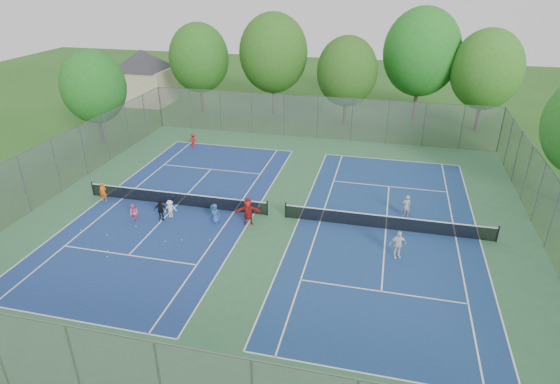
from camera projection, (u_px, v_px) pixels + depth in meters
The scene contains 39 objects.
ground at pixel (276, 216), 30.45m from camera, with size 120.00×120.00×0.00m, color #24541A.
court_pad at pixel (276, 216), 30.44m from camera, with size 32.00×32.00×0.01m, color #2E623C.
court_left at pixel (177, 205), 31.92m from camera, with size 10.97×23.77×0.01m, color navy.
court_right at pixel (386, 229), 28.97m from camera, with size 10.97×23.77×0.01m, color navy.
net_left at pixel (176, 199), 31.73m from camera, with size 12.87×0.10×0.91m, color black.
net_right at pixel (387, 223), 28.78m from camera, with size 12.87×0.10×0.91m, color black.
fence_north at pixel (318, 118), 43.61m from camera, with size 32.00×0.10×4.00m, color gray.
fence_west at pixel (56, 166), 32.95m from camera, with size 32.00×0.10×4.00m, color gray.
fence_east at pixel (553, 217), 26.21m from camera, with size 32.00×0.10×4.00m, color gray.
house at pixel (142, 67), 54.30m from camera, with size 11.03×11.03×7.30m.
tree_nw at pixel (199, 58), 50.13m from camera, with size 6.40×6.40×9.58m.
tree_nl at pixel (273, 53), 49.04m from camera, with size 7.20×7.20×10.69m.
tree_nc at pixel (347, 71), 46.10m from camera, with size 6.00×6.00×8.85m.
tree_nr at pixel (422, 52), 46.54m from camera, with size 7.60×7.60×11.42m.
tree_ne at pixel (487, 70), 43.99m from camera, with size 6.60×6.60×9.77m.
tree_side_w at pixel (93, 86), 40.95m from camera, with size 5.60×5.60×8.47m.
ball_crate at pixel (173, 198), 32.56m from camera, with size 0.34×0.34×0.29m, color blue.
ball_hopper at pixel (214, 209), 30.73m from camera, with size 0.29×0.29×0.57m, color #248537.
student_a at pixel (103, 192), 32.19m from camera, with size 0.50×0.33×1.37m, color orange.
student_b at pixel (134, 213), 29.60m from camera, with size 0.59×0.46×1.21m, color #F15E94.
student_c at pixel (170, 209), 30.13m from camera, with size 0.78×0.45×1.20m, color white.
student_d at pixel (160, 210), 29.75m from camera, with size 0.81×0.34×1.39m, color black.
student_e at pixel (215, 213), 29.44m from camera, with size 0.64×0.41×1.30m, color #294B99.
student_f at pixel (248, 211), 29.19m from camera, with size 1.65×0.53×1.78m, color #AB1D18.
child_far_baseline at pixel (193, 140), 41.91m from camera, with size 0.85×0.49×1.32m, color maroon.
instructor at pixel (406, 206), 30.08m from camera, with size 0.56×0.37×1.54m, color gray.
teen_court_b at pixel (398, 244), 25.82m from camera, with size 0.97×0.40×1.66m, color silver.
tennis_ball_0 at pixel (160, 220), 29.93m from camera, with size 0.07×0.07×0.07m, color #B4C22D.
tennis_ball_1 at pixel (165, 242), 27.58m from camera, with size 0.07×0.07×0.07m, color #BBCA2F.
tennis_ball_2 at pixel (152, 258), 25.98m from camera, with size 0.07×0.07×0.07m, color #CDD732.
tennis_ball_3 at pixel (172, 216), 30.42m from camera, with size 0.07×0.07×0.07m, color yellow.
tennis_ball_4 at pixel (136, 227), 29.18m from camera, with size 0.07×0.07×0.07m, color yellow.
tennis_ball_5 at pixel (107, 257), 26.12m from camera, with size 0.07×0.07×0.07m, color #CFDF34.
tennis_ball_6 at pixel (108, 250), 26.72m from camera, with size 0.07×0.07×0.07m, color #C7ED37.
tennis_ball_7 at pixel (182, 240), 27.73m from camera, with size 0.07×0.07×0.07m, color yellow.
tennis_ball_8 at pixel (210, 240), 27.75m from camera, with size 0.07×0.07×0.07m, color #D0D832.
tennis_ball_9 at pixel (114, 205), 31.86m from camera, with size 0.07×0.07×0.07m, color gold.
tennis_ball_10 at pixel (107, 235), 28.24m from camera, with size 0.07×0.07×0.07m, color yellow.
tennis_ball_11 at pixel (81, 231), 28.74m from camera, with size 0.07×0.07×0.07m, color #BFD130.
Camera 1 is at (6.48, -25.96, 14.61)m, focal length 30.00 mm.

